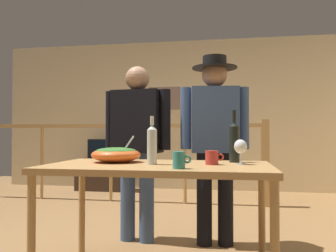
{
  "coord_description": "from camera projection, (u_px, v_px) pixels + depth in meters",
  "views": [
    {
      "loc": [
        0.78,
        -2.86,
        0.95
      ],
      "look_at": [
        0.33,
        -0.23,
        1.0
      ],
      "focal_mm": 37.38,
      "sensor_mm": 36.0,
      "label": 1
    }
  ],
  "objects": [
    {
      "name": "flat_screen_tv",
      "position": [
        104.0,
        149.0,
        5.83
      ],
      "size": [
        0.56,
        0.12,
        0.42
      ],
      "color": "black",
      "rests_on": "tv_console"
    },
    {
      "name": "stair_railing",
      "position": [
        157.0,
        148.0,
        4.78
      ],
      "size": [
        4.28,
        0.1,
        1.13
      ],
      "color": "#B2844C",
      "rests_on": "ground_plane"
    },
    {
      "name": "wine_bottle_clear",
      "position": [
        152.0,
        144.0,
        2.29
      ],
      "size": [
        0.06,
        0.06,
        0.32
      ],
      "color": "silver",
      "rests_on": "serving_table"
    },
    {
      "name": "serving_table",
      "position": [
        158.0,
        175.0,
        2.31
      ],
      "size": [
        1.47,
        0.8,
        0.74
      ],
      "color": "#B2844C",
      "rests_on": "ground_plane"
    },
    {
      "name": "back_wall",
      "position": [
        182.0,
        115.0,
        6.0
      ],
      "size": [
        6.37,
        0.1,
        2.53
      ],
      "primitive_type": "cube",
      "color": "beige",
      "rests_on": "ground_plane"
    },
    {
      "name": "salad_bowl",
      "position": [
        116.0,
        154.0,
        2.46
      ],
      "size": [
        0.35,
        0.35,
        0.19
      ],
      "color": "#DB5B23",
      "rests_on": "serving_table"
    },
    {
      "name": "framed_picture",
      "position": [
        164.0,
        98.0,
        6.0
      ],
      "size": [
        0.54,
        0.03,
        0.39
      ],
      "primitive_type": "cube",
      "color": "#856C61"
    },
    {
      "name": "tv_console",
      "position": [
        105.0,
        177.0,
        5.85
      ],
      "size": [
        0.9,
        0.4,
        0.43
      ],
      "primitive_type": "cube",
      "color": "#38281E",
      "rests_on": "ground_plane"
    },
    {
      "name": "mug_teal",
      "position": [
        179.0,
        160.0,
        2.01
      ],
      "size": [
        0.11,
        0.07,
        0.1
      ],
      "color": "teal",
      "rests_on": "serving_table"
    },
    {
      "name": "person_standing_right",
      "position": [
        215.0,
        133.0,
        2.98
      ],
      "size": [
        0.58,
        0.39,
        1.61
      ],
      "rotation": [
        0.0,
        0.0,
        3.28
      ],
      "color": "black",
      "rests_on": "ground_plane"
    },
    {
      "name": "wine_bottle_dark",
      "position": [
        234.0,
        141.0,
        2.46
      ],
      "size": [
        0.07,
        0.07,
        0.37
      ],
      "color": "black",
      "rests_on": "serving_table"
    },
    {
      "name": "mug_red",
      "position": [
        212.0,
        158.0,
        2.28
      ],
      "size": [
        0.12,
        0.09,
        0.09
      ],
      "color": "#B7332D",
      "rests_on": "serving_table"
    },
    {
      "name": "ground_plane",
      "position": [
        134.0,
        246.0,
        2.93
      ],
      "size": [
        8.29,
        8.29,
        0.0
      ],
      "primitive_type": "plane",
      "color": "olive"
    },
    {
      "name": "person_standing_left",
      "position": [
        137.0,
        137.0,
        3.1
      ],
      "size": [
        0.61,
        0.27,
        1.54
      ],
      "rotation": [
        0.0,
        0.0,
        3.01
      ],
      "color": "#3D5684",
      "rests_on": "ground_plane"
    },
    {
      "name": "wine_glass",
      "position": [
        241.0,
        147.0,
        2.29
      ],
      "size": [
        0.08,
        0.08,
        0.16
      ],
      "color": "silver",
      "rests_on": "serving_table"
    }
  ]
}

